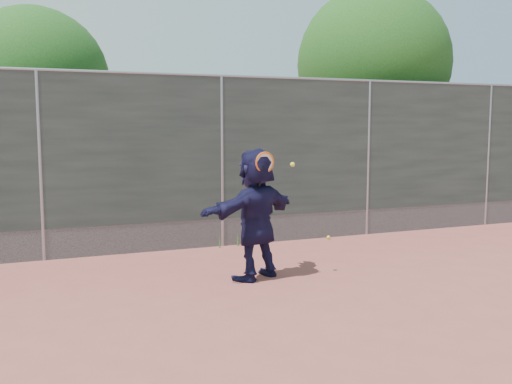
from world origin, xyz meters
name	(u,v)px	position (x,y,z in m)	size (l,w,h in m)	color
ground	(312,302)	(0.00, 0.00, 0.00)	(80.00, 80.00, 0.00)	#9E4C42
player	(256,214)	(-0.23, 1.27, 0.92)	(1.70, 0.54, 1.84)	#151335
ball_ground	(328,237)	(2.06, 3.34, 0.03)	(0.07, 0.07, 0.07)	yellow
fence	(222,158)	(0.00, 3.50, 1.58)	(20.00, 0.06, 3.03)	#38423D
swing_action	(267,164)	(-0.14, 1.08, 1.62)	(0.61, 0.13, 0.51)	#D65614
tree_right	(379,69)	(4.68, 5.75, 3.49)	(3.78, 3.60, 5.39)	#382314
tree_left	(43,86)	(-2.85, 6.55, 2.94)	(3.15, 3.00, 4.53)	#382314
weed_clump	(240,238)	(0.29, 3.38, 0.13)	(0.68, 0.07, 0.30)	#387226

